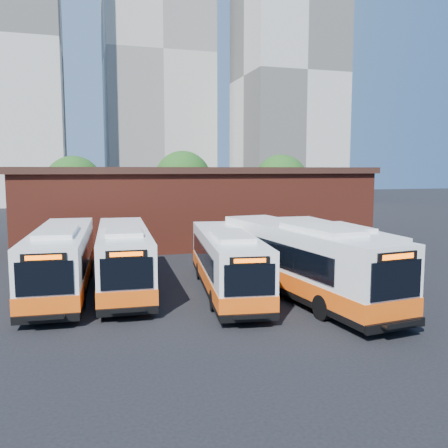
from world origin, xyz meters
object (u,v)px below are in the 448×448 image
object	(u,v)px
bus_mideast	(302,263)
bus_midwest	(227,264)
bus_west	(124,259)
bus_east	(332,252)
transit_worker	(372,294)
bus_farwest	(62,262)

from	to	relation	value
bus_mideast	bus_midwest	bearing A→B (deg)	145.27
bus_west	bus_mideast	distance (m)	9.30
bus_mideast	bus_east	xyz separation A→B (m)	(3.57, 3.40, -0.21)
bus_mideast	transit_worker	bearing A→B (deg)	-74.07
bus_mideast	bus_east	size ratio (longest dim) A/B	1.16
bus_farwest	bus_east	size ratio (longest dim) A/B	1.07
bus_midwest	bus_farwest	bearing A→B (deg)	170.92
bus_west	bus_midwest	xyz separation A→B (m)	(4.96, -2.44, -0.06)
bus_farwest	transit_worker	xyz separation A→B (m)	(12.88, -7.96, -0.63)
bus_east	transit_worker	size ratio (longest dim) A/B	6.45
bus_mideast	bus_east	world-z (taller)	bus_mideast
bus_west	bus_midwest	world-z (taller)	bus_west
bus_midwest	bus_east	bearing A→B (deg)	20.90
bus_west	transit_worker	distance (m)	12.63
bus_farwest	bus_west	size ratio (longest dim) A/B	1.02
bus_farwest	bus_west	xyz separation A→B (m)	(3.09, 0.00, -0.03)
bus_farwest	transit_worker	distance (m)	15.15
bus_east	transit_worker	distance (m)	7.43
bus_west	transit_worker	world-z (taller)	bus_west
bus_farwest	transit_worker	bearing A→B (deg)	-28.00
bus_mideast	transit_worker	distance (m)	4.08
bus_midwest	bus_east	size ratio (longest dim) A/B	1.02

